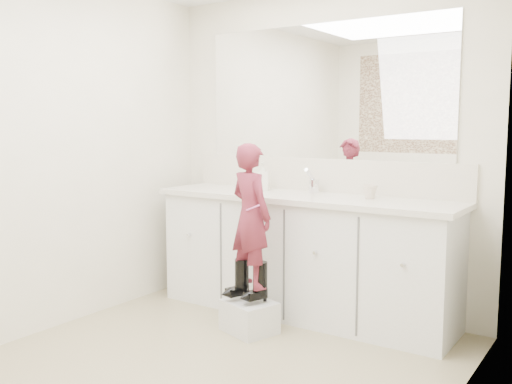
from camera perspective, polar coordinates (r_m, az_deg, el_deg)
The scene contains 16 objects.
floor at distance 3.40m, azimuth -5.94°, elevation -17.55°, with size 3.00×3.00×0.00m, color #8A7A5A.
wall_back at distance 4.36m, azimuth 6.63°, elevation 4.14°, with size 2.60×2.60×0.00m, color beige.
wall_left at distance 4.06m, azimuth -20.41°, elevation 3.57°, with size 3.00×3.00×0.00m, color beige.
wall_right at distance 2.48m, azimuth 17.49°, elevation 1.88°, with size 3.00×3.00×0.00m, color beige.
vanity_cabinet at distance 4.22m, azimuth 4.76°, elevation -6.56°, with size 2.20×0.55×0.85m, color silver.
countertop at distance 4.13m, azimuth 4.72°, elevation -0.58°, with size 2.28×0.58×0.04m, color beige.
backsplash at distance 4.36m, azimuth 6.51°, elevation 1.70°, with size 2.28×0.03×0.25m, color beige.
mirror at distance 4.35m, azimuth 6.64°, elevation 9.93°, with size 2.00×0.02×1.00m, color white.
faucet at distance 4.27m, azimuth 5.82°, elevation 0.59°, with size 0.08×0.08×0.10m, color silver.
cup at distance 3.98m, azimuth 11.32°, elevation 0.02°, with size 0.10×0.10×0.10m, color beige.
soap_bottle at distance 4.41m, azimuth 0.66°, elevation 1.59°, with size 0.10×0.10×0.22m, color silver.
step_stool at distance 3.94m, azimuth -0.68°, elevation -12.35°, with size 0.33×0.28×0.21m, color silver.
boot_left at distance 3.92m, azimuth -1.43°, elevation -8.69°, with size 0.10×0.18×0.28m, color black, non-canonical shape.
boot_right at distance 3.84m, azimuth 0.42°, elevation -9.02°, with size 0.10×0.18×0.28m, color black, non-canonical shape.
toddler at distance 3.79m, azimuth -0.52°, elevation -2.39°, with size 0.35×0.23×0.96m, color #AF3553.
toothbrush at distance 3.67m, azimuth -0.33°, elevation -1.60°, with size 0.01×0.01×0.14m, color #E75AB1.
Camera 1 is at (2.00, -2.37, 1.40)m, focal length 40.00 mm.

